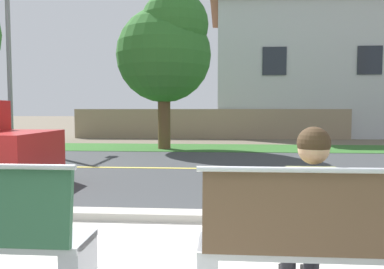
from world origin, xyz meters
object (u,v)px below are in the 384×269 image
(bench_right, at_px, (337,247))
(shade_tree_left, at_px, (167,48))
(seated_person_olive, at_px, (309,207))
(streetlamp, at_px, (12,41))

(bench_right, bearing_deg, shade_tree_left, 103.96)
(bench_right, xyz_separation_m, seated_person_olive, (-0.15, 0.17, 0.22))
(bench_right, height_order, shade_tree_left, shade_tree_left)
(streetlamp, bearing_deg, shade_tree_left, -3.43)
(bench_right, relative_size, streetlamp, 0.28)
(seated_person_olive, distance_m, shade_tree_left, 11.02)
(streetlamp, relative_size, shade_tree_left, 1.24)
(seated_person_olive, xyz_separation_m, shade_tree_left, (-2.47, 10.37, 2.79))
(bench_right, distance_m, streetlamp, 14.09)
(streetlamp, xyz_separation_m, shade_tree_left, (5.67, -0.34, -0.36))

